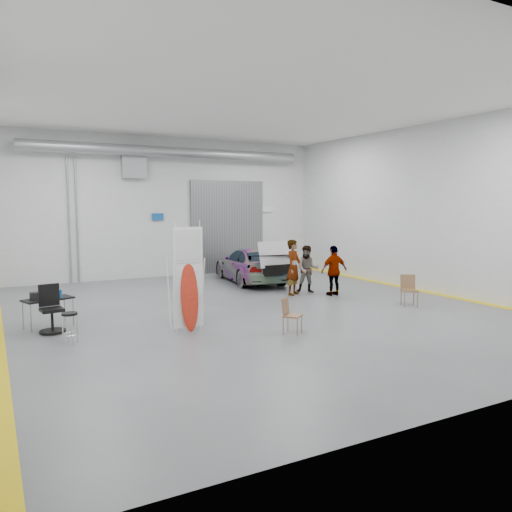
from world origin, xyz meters
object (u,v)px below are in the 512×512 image
person_a (294,267)px  folding_chair_far (409,297)px  sedan_car (251,265)px  shop_stool (70,329)px  office_chair (52,312)px  surfboard_display (189,287)px  work_table (45,299)px  person_c (334,270)px  person_b (308,269)px  folding_chair_near (292,323)px

person_a → folding_chair_far: 4.01m
sedan_car → shop_stool: size_ratio=6.55×
folding_chair_far → office_chair: bearing=-161.3°
surfboard_display → folding_chair_far: size_ratio=2.86×
surfboard_display → office_chair: (-3.02, 1.50, -0.60)m
person_a → work_table: 8.13m
person_c → folding_chair_far: person_c is taller
person_b → folding_chair_near: bearing=-94.5°
folding_chair_far → person_c: bearing=138.9°
person_a → folding_chair_near: 5.30m
folding_chair_far → work_table: size_ratio=0.73×
sedan_car → folding_chair_far: sedan_car is taller
surfboard_display → shop_stool: 2.88m
sedan_car → work_table: (-8.10, -4.19, 0.06)m
person_c → office_chair: 9.19m
work_table → surfboard_display: bearing=-34.0°
folding_chair_near → shop_stool: size_ratio=1.20×
folding_chair_far → person_a: bearing=150.9°
surfboard_display → work_table: (-3.10, 2.09, -0.37)m
person_c → folding_chair_near: (-4.00, -3.64, -0.60)m
person_b → person_c: person_c is taller
surfboard_display → folding_chair_far: bearing=-3.6°
person_a → work_table: bearing=153.9°
person_c → folding_chair_near: 5.44m
work_table → person_b: bearing=6.8°
surfboard_display → office_chair: surfboard_display is taller
sedan_car → person_b: bearing=109.9°
person_c → shop_stool: (-8.91, -2.06, -0.51)m
shop_stool → person_b: bearing=19.4°
person_a → shop_stool: bearing=167.5°
sedan_car → person_b: 3.21m
person_a → person_c: size_ratio=1.11×
person_a → person_c: person_a is taller
folding_chair_far → folding_chair_near: bearing=-138.7°
person_b → folding_chair_near: 5.78m
shop_stool → sedan_car: bearing=38.1°
person_b → person_a: bearing=-135.6°
person_a → person_c: (1.15, -0.78, -0.09)m
office_chair → surfboard_display: bearing=-33.0°
person_b → person_c: bearing=-29.2°
person_b → surfboard_display: 6.47m
folding_chair_near → folding_chair_far: 5.04m
surfboard_display → work_table: 3.76m
surfboard_display → shop_stool: (-2.78, 0.17, -0.76)m
surfboard_display → person_b: bearing=28.3°
folding_chair_far → office_chair: office_chair is taller
surfboard_display → work_table: surfboard_display is taller
person_b → shop_stool: (-8.43, -2.97, -0.48)m
person_b → folding_chair_near: (-3.52, -4.55, -0.57)m
folding_chair_near → work_table: 6.32m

